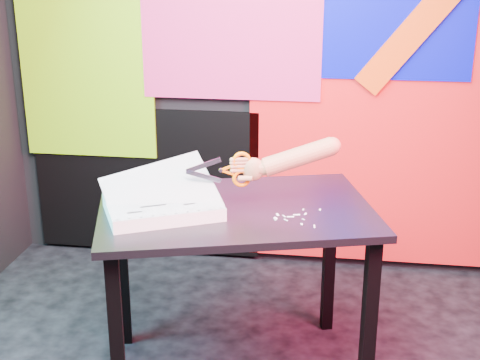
# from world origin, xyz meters

# --- Properties ---
(room) EXTENTS (3.01, 3.01, 2.71)m
(room) POSITION_xyz_m (0.00, 0.00, 1.35)
(room) COLOR black
(room) RESTS_ON ground
(backdrop) EXTENTS (2.88, 0.05, 2.08)m
(backdrop) POSITION_xyz_m (0.06, 1.46, 0.96)
(backdrop) COLOR red
(backdrop) RESTS_ON ground
(work_table) EXTENTS (1.21, 0.97, 0.75)m
(work_table) POSITION_xyz_m (-0.06, 0.38, 0.64)
(work_table) COLOR black
(work_table) RESTS_ON ground
(printout_stack) EXTENTS (0.52, 0.46, 0.22)m
(printout_stack) POSITION_xyz_m (-0.33, 0.28, 0.78)
(printout_stack) COLOR white
(printout_stack) RESTS_ON work_table
(scissors) EXTENTS (0.25, 0.07, 0.14)m
(scissors) POSITION_xyz_m (-0.06, 0.39, 0.90)
(scissors) COLOR silver
(scissors) RESTS_ON printout_stack
(hand_forearm) EXTENTS (0.41, 0.15, 0.16)m
(hand_forearm) POSITION_xyz_m (0.15, 0.44, 0.94)
(hand_forearm) COLOR #B66E5A
(hand_forearm) RESTS_ON work_table
(paper_clippings) EXTENTS (0.17, 0.19, 0.00)m
(paper_clippings) POSITION_xyz_m (0.17, 0.31, 0.75)
(paper_clippings) COLOR white
(paper_clippings) RESTS_ON work_table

